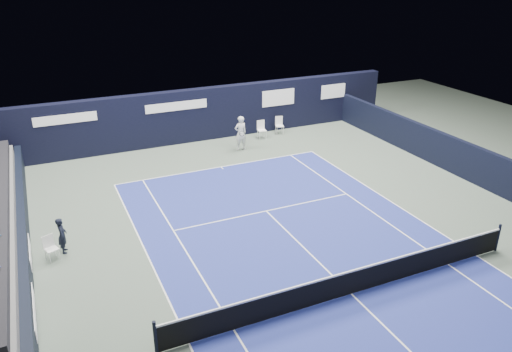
% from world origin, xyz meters
% --- Properties ---
extents(ground, '(48.00, 48.00, 0.00)m').
position_xyz_m(ground, '(0.00, 2.00, 0.00)').
color(ground, '#4B5A4F').
rests_on(ground, ground).
extents(court_surface, '(10.97, 23.77, 0.01)m').
position_xyz_m(court_surface, '(0.00, 0.00, 0.00)').
color(court_surface, navy).
rests_on(court_surface, ground).
extents(enclosure_wall_right, '(0.30, 22.00, 1.80)m').
position_xyz_m(enclosure_wall_right, '(10.50, 6.00, 0.90)').
color(enclosure_wall_right, black).
rests_on(enclosure_wall_right, ground).
extents(folding_chair_back_a, '(0.52, 0.51, 1.08)m').
position_xyz_m(folding_chair_back_a, '(3.90, 15.25, 0.62)').
color(folding_chair_back_a, white).
rests_on(folding_chair_back_a, ground).
extents(folding_chair_back_b, '(0.56, 0.55, 1.06)m').
position_xyz_m(folding_chair_back_b, '(5.29, 15.60, 0.61)').
color(folding_chair_back_b, silver).
rests_on(folding_chair_back_b, ground).
extents(line_judge_chair, '(0.53, 0.53, 0.94)m').
position_xyz_m(line_judge_chair, '(-8.67, 6.25, 0.54)').
color(line_judge_chair, white).
rests_on(line_judge_chair, ground).
extents(line_judge, '(0.38, 0.54, 1.40)m').
position_xyz_m(line_judge, '(-8.21, 6.56, 0.70)').
color(line_judge, black).
rests_on(line_judge, ground).
extents(court_markings, '(11.03, 23.83, 0.00)m').
position_xyz_m(court_markings, '(0.00, 0.00, 0.01)').
color(court_markings, white).
rests_on(court_markings, court_surface).
extents(tennis_net, '(12.90, 0.10, 1.10)m').
position_xyz_m(tennis_net, '(0.00, 0.00, 0.51)').
color(tennis_net, black).
rests_on(tennis_net, ground).
extents(back_sponsor_wall, '(26.00, 0.63, 3.10)m').
position_xyz_m(back_sponsor_wall, '(0.01, 16.50, 1.55)').
color(back_sponsor_wall, black).
rests_on(back_sponsor_wall, ground).
extents(side_barrier_left, '(0.33, 22.00, 1.20)m').
position_xyz_m(side_barrier_left, '(-9.50, 5.97, 0.60)').
color(side_barrier_left, black).
rests_on(side_barrier_left, ground).
extents(tennis_player, '(0.76, 0.88, 1.98)m').
position_xyz_m(tennis_player, '(1.96, 13.86, 0.99)').
color(tennis_player, white).
rests_on(tennis_player, ground).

